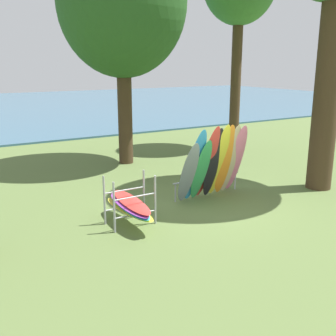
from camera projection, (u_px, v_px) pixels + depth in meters
ground_plane at (210, 203)px, 11.58m from camera, size 80.00×80.00×0.00m
lake_water at (12, 107)px, 36.08m from camera, size 80.00×36.00×0.10m
tree_far_left_back at (122, 3)px, 14.80m from camera, size 4.79×4.79×8.85m
leaning_board_pile at (214, 163)px, 11.81m from camera, size 2.44×0.97×2.24m
board_storage_rack at (130, 205)px, 9.99m from camera, size 1.15×2.13×1.25m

